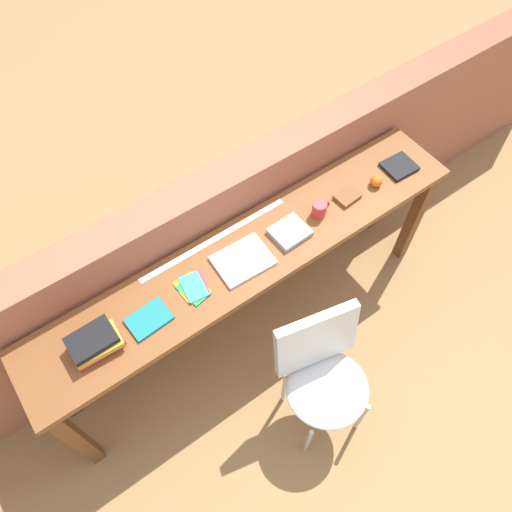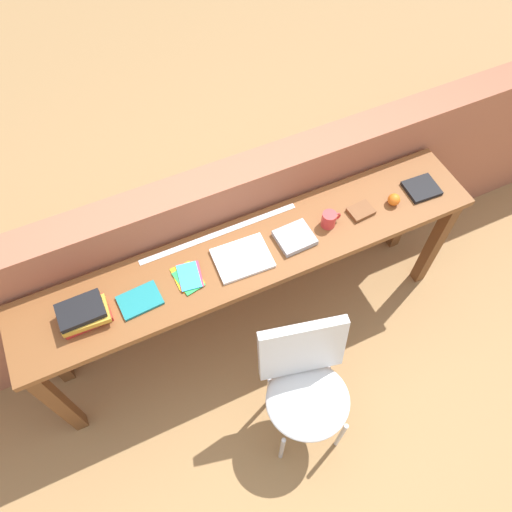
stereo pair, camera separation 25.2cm
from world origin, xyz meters
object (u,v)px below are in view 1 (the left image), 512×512
Objects in this scene: book_stack_leftmost at (95,343)px; leather_journal_brown at (347,197)px; chair_white_moulded at (323,372)px; book_open_centre at (243,260)px; mug at (320,209)px; pamphlet_pile_colourful at (193,287)px; magazine_cycling at (149,319)px; book_repair_rightmost at (399,166)px; sports_ball_small at (376,181)px.

book_stack_leftmost reaches higher than leather_journal_brown.
book_stack_leftmost reaches higher than chair_white_moulded.
book_stack_leftmost is 0.80m from book_open_centre.
book_open_centre is 2.16× the size of leather_journal_brown.
chair_white_moulded is 8.10× the size of mug.
book_open_centre is at bearing -3.00° from pamphlet_pile_colourful.
mug is (1.05, 0.02, 0.04)m from magazine_cycling.
book_repair_rightmost reaches higher than magazine_cycling.
book_repair_rightmost is (0.39, -0.00, -0.00)m from leather_journal_brown.
sports_ball_small is at bearing -0.87° from book_stack_leftmost.
pamphlet_pile_colourful is at bearing 1.76° from magazine_cycling.
pamphlet_pile_colourful reaches higher than chair_white_moulded.
chair_white_moulded is at bearing -60.22° from pamphlet_pile_colourful.
book_repair_rightmost is at bearing 4.75° from sports_ball_small.
book_open_centre is (-0.07, 0.61, 0.36)m from chair_white_moulded.
book_repair_rightmost reaches higher than pamphlet_pile_colourful.
leather_journal_brown reaches higher than pamphlet_pile_colourful.
magazine_cycling is 1.05m from mug.
leather_journal_brown reaches higher than book_repair_rightmost.
book_stack_leftmost is at bearing 172.07° from magazine_cycling.
pamphlet_pile_colourful is at bearing 119.78° from chair_white_moulded.
pamphlet_pile_colourful is (-0.36, 0.63, 0.36)m from chair_white_moulded.
chair_white_moulded is 0.85m from mug.
mug is 0.59m from book_repair_rightmost.
magazine_cycling is 1.44m from sports_ball_small.
magazine_cycling is (0.26, -0.02, -0.04)m from book_stack_leftmost.
book_repair_rightmost is at bearing -0.82° from mug.
mug reaches higher than magazine_cycling.
magazine_cycling is 1.81× the size of mug.
sports_ball_small reaches higher than magazine_cycling.
sports_ball_small is at bearing 35.99° from chair_white_moulded.
book_repair_rightmost reaches higher than chair_white_moulded.
book_stack_leftmost is 0.26m from magazine_cycling.
book_stack_leftmost is at bearing -177.35° from book_repair_rightmost.
pamphlet_pile_colourful is 1.05× the size of book_repair_rightmost.
book_open_centre is at bearing 175.92° from leather_journal_brown.
magazine_cycling is at bearing -174.41° from pamphlet_pile_colourful.
sports_ball_small is (1.18, -0.03, 0.03)m from pamphlet_pile_colourful.
sports_ball_small reaches higher than book_repair_rightmost.
leather_journal_brown is 1.92× the size of sports_ball_small.
sports_ball_small is at bearing -172.32° from book_repair_rightmost.
book_repair_rightmost is at bearing 2.59° from book_open_centre.
leather_journal_brown is at bearing -177.73° from book_repair_rightmost.
chair_white_moulded is 0.72m from book_open_centre.
book_stack_leftmost reaches higher than mug.
book_stack_leftmost is 1.77× the size of leather_journal_brown.
book_stack_leftmost is 1.31m from mug.
mug reaches higher than book_repair_rightmost.
magazine_cycling is 1.54× the size of leather_journal_brown.
mug is (0.79, -0.01, 0.04)m from pamphlet_pile_colourful.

